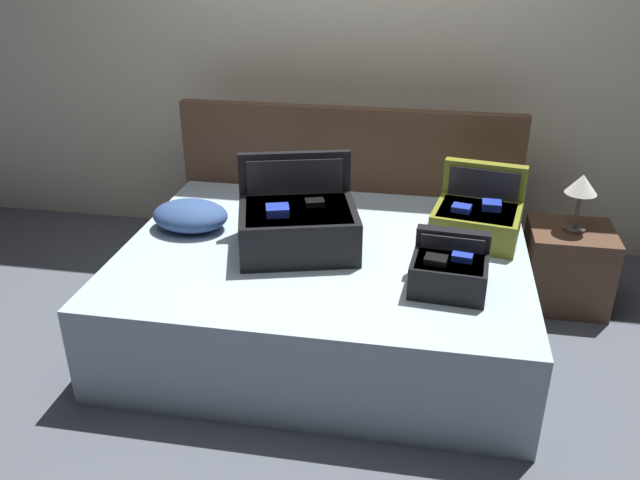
{
  "coord_description": "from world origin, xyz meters",
  "views": [
    {
      "loc": [
        0.49,
        -2.44,
        1.93
      ],
      "look_at": [
        0.0,
        0.28,
        0.58
      ],
      "focal_mm": 36.82,
      "sensor_mm": 36.0,
      "label": 1
    }
  ],
  "objects_px": {
    "nightstand": "(567,267)",
    "bed": "(324,291)",
    "hard_case_large": "(298,223)",
    "hard_case_medium": "(477,217)",
    "hard_case_small": "(449,270)",
    "pillow_near_headboard": "(190,216)",
    "table_lamp": "(581,188)"
  },
  "relations": [
    {
      "from": "hard_case_large",
      "to": "hard_case_small",
      "type": "height_order",
      "value": "hard_case_large"
    },
    {
      "from": "hard_case_small",
      "to": "nightstand",
      "type": "relative_size",
      "value": 0.77
    },
    {
      "from": "nightstand",
      "to": "hard_case_medium",
      "type": "bearing_deg",
      "value": -154.65
    },
    {
      "from": "nightstand",
      "to": "bed",
      "type": "bearing_deg",
      "value": -157.57
    },
    {
      "from": "hard_case_medium",
      "to": "hard_case_large",
      "type": "bearing_deg",
      "value": -151.24
    },
    {
      "from": "hard_case_medium",
      "to": "hard_case_small",
      "type": "xyz_separation_m",
      "value": [
        -0.14,
        -0.56,
        -0.02
      ]
    },
    {
      "from": "nightstand",
      "to": "table_lamp",
      "type": "xyz_separation_m",
      "value": [
        0.0,
        0.0,
        0.46
      ]
    },
    {
      "from": "hard_case_medium",
      "to": "hard_case_small",
      "type": "distance_m",
      "value": 0.58
    },
    {
      "from": "hard_case_large",
      "to": "hard_case_medium",
      "type": "xyz_separation_m",
      "value": [
        0.86,
        0.29,
        -0.03
      ]
    },
    {
      "from": "hard_case_large",
      "to": "table_lamp",
      "type": "relative_size",
      "value": 2.12
    },
    {
      "from": "hard_case_small",
      "to": "hard_case_medium",
      "type": "bearing_deg",
      "value": 80.95
    },
    {
      "from": "hard_case_small",
      "to": "table_lamp",
      "type": "distance_m",
      "value": 1.06
    },
    {
      "from": "hard_case_large",
      "to": "nightstand",
      "type": "height_order",
      "value": "hard_case_large"
    },
    {
      "from": "bed",
      "to": "hard_case_medium",
      "type": "bearing_deg",
      "value": 20.27
    },
    {
      "from": "hard_case_large",
      "to": "pillow_near_headboard",
      "type": "relative_size",
      "value": 1.67
    },
    {
      "from": "nightstand",
      "to": "hard_case_large",
      "type": "bearing_deg",
      "value": -158.68
    },
    {
      "from": "hard_case_large",
      "to": "hard_case_medium",
      "type": "relative_size",
      "value": 1.39
    },
    {
      "from": "hard_case_medium",
      "to": "nightstand",
      "type": "bearing_deg",
      "value": 35.36
    },
    {
      "from": "hard_case_large",
      "to": "nightstand",
      "type": "relative_size",
      "value": 1.48
    },
    {
      "from": "hard_case_large",
      "to": "nightstand",
      "type": "xyz_separation_m",
      "value": [
        1.39,
        0.54,
        -0.39
      ]
    },
    {
      "from": "hard_case_large",
      "to": "pillow_near_headboard",
      "type": "distance_m",
      "value": 0.61
    },
    {
      "from": "pillow_near_headboard",
      "to": "bed",
      "type": "bearing_deg",
      "value": -8.33
    },
    {
      "from": "bed",
      "to": "pillow_near_headboard",
      "type": "bearing_deg",
      "value": 171.67
    },
    {
      "from": "hard_case_large",
      "to": "table_lamp",
      "type": "bearing_deg",
      "value": 5.77
    },
    {
      "from": "hard_case_large",
      "to": "hard_case_medium",
      "type": "bearing_deg",
      "value": 3.19
    },
    {
      "from": "bed",
      "to": "hard_case_large",
      "type": "bearing_deg",
      "value": -170.62
    },
    {
      "from": "table_lamp",
      "to": "bed",
      "type": "bearing_deg",
      "value": -157.57
    },
    {
      "from": "pillow_near_headboard",
      "to": "table_lamp",
      "type": "bearing_deg",
      "value": 11.81
    },
    {
      "from": "bed",
      "to": "pillow_near_headboard",
      "type": "xyz_separation_m",
      "value": [
        -0.72,
        0.11,
        0.31
      ]
    },
    {
      "from": "hard_case_medium",
      "to": "hard_case_small",
      "type": "bearing_deg",
      "value": -93.68
    },
    {
      "from": "hard_case_medium",
      "to": "nightstand",
      "type": "height_order",
      "value": "hard_case_medium"
    },
    {
      "from": "hard_case_large",
      "to": "hard_case_small",
      "type": "xyz_separation_m",
      "value": [
        0.73,
        -0.27,
        -0.04
      ]
    }
  ]
}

